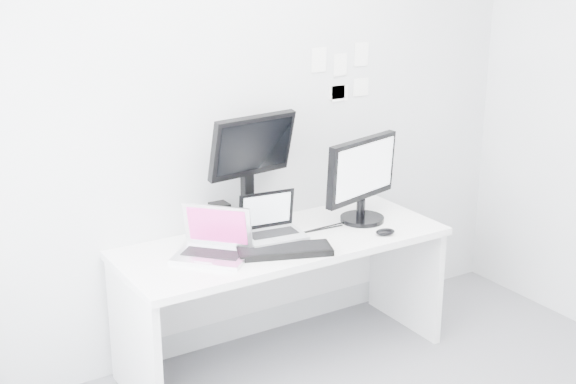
{
  "coord_description": "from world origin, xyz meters",
  "views": [
    {
      "loc": [
        -2.05,
        -2.14,
        2.27
      ],
      "look_at": [
        0.02,
        1.23,
        1.0
      ],
      "focal_mm": 49.07,
      "sensor_mm": 36.0,
      "label": 1
    }
  ],
  "objects": [
    {
      "name": "keyboard",
      "position": [
        -0.1,
        1.07,
        0.75
      ],
      "size": [
        0.51,
        0.33,
        0.03
      ],
      "primitive_type": "cube",
      "rotation": [
        0.0,
        0.0,
        -0.36
      ],
      "color": "black",
      "rests_on": "desk"
    },
    {
      "name": "mouse",
      "position": [
        0.51,
        1.01,
        0.75
      ],
      "size": [
        0.12,
        0.1,
        0.04
      ],
      "primitive_type": "ellipsoid",
      "rotation": [
        0.0,
        0.0,
        -0.27
      ],
      "color": "black",
      "rests_on": "desk"
    },
    {
      "name": "wall_note_5",
      "position": [
        0.75,
        1.59,
        1.44
      ],
      "size": [
        0.11,
        0.0,
        0.1
      ],
      "primitive_type": "cube",
      "color": "white",
      "rests_on": "back_wall"
    },
    {
      "name": "samsung_monitor",
      "position": [
        0.54,
        1.26,
        0.98
      ],
      "size": [
        0.6,
        0.39,
        0.5
      ],
      "primitive_type": "cube",
      "rotation": [
        0.0,
        0.0,
        0.28
      ],
      "color": "black",
      "rests_on": "desk"
    },
    {
      "name": "back_wall",
      "position": [
        0.0,
        1.6,
        1.35
      ],
      "size": [
        3.6,
        0.0,
        3.6
      ],
      "primitive_type": "plane",
      "rotation": [
        1.57,
        0.0,
        0.0
      ],
      "color": "silver",
      "rests_on": "ground"
    },
    {
      "name": "wall_note_0",
      "position": [
        0.45,
        1.59,
        1.62
      ],
      "size": [
        0.1,
        0.0,
        0.14
      ],
      "primitive_type": "cube",
      "color": "white",
      "rests_on": "back_wall"
    },
    {
      "name": "dell_laptop",
      "position": [
        -0.06,
        1.24,
        0.86
      ],
      "size": [
        0.34,
        0.28,
        0.26
      ],
      "primitive_type": "cube",
      "rotation": [
        0.0,
        0.0,
        -0.12
      ],
      "color": "#A7ABAF",
      "rests_on": "desk"
    },
    {
      "name": "macbook",
      "position": [
        -0.45,
        1.2,
        0.87
      ],
      "size": [
        0.45,
        0.45,
        0.27
      ],
      "primitive_type": "cube",
      "rotation": [
        0.0,
        0.0,
        -0.82
      ],
      "color": "silver",
      "rests_on": "desk"
    },
    {
      "name": "wall_note_4",
      "position": [
        0.6,
        1.59,
        1.41
      ],
      "size": [
        0.12,
        0.0,
        0.1
      ],
      "primitive_type": "cube",
      "color": "white",
      "rests_on": "back_wall"
    },
    {
      "name": "wall_note_2",
      "position": [
        0.75,
        1.59,
        1.63
      ],
      "size": [
        0.1,
        0.0,
        0.14
      ],
      "primitive_type": "cube",
      "color": "white",
      "rests_on": "back_wall"
    },
    {
      "name": "wall_note_3",
      "position": [
        0.58,
        1.59,
        1.42
      ],
      "size": [
        0.11,
        0.0,
        0.08
      ],
      "primitive_type": "cube",
      "color": "white",
      "rests_on": "back_wall"
    },
    {
      "name": "wall_note_1",
      "position": [
        0.6,
        1.59,
        1.58
      ],
      "size": [
        0.09,
        0.0,
        0.13
      ],
      "primitive_type": "cube",
      "color": "white",
      "rests_on": "back_wall"
    },
    {
      "name": "desk",
      "position": [
        0.0,
        1.25,
        0.36
      ],
      "size": [
        1.8,
        0.7,
        0.73
      ],
      "primitive_type": "cube",
      "color": "white",
      "rests_on": "ground"
    },
    {
      "name": "rear_monitor",
      "position": [
        -0.09,
        1.44,
        1.07
      ],
      "size": [
        0.52,
        0.24,
        0.68
      ],
      "primitive_type": "cube",
      "rotation": [
        0.0,
        0.0,
        0.12
      ],
      "color": "black",
      "rests_on": "desk"
    },
    {
      "name": "speaker",
      "position": [
        -0.26,
        1.47,
        0.82
      ],
      "size": [
        0.12,
        0.12,
        0.19
      ],
      "primitive_type": "cube",
      "rotation": [
        0.0,
        0.0,
        0.29
      ],
      "color": "black",
      "rests_on": "desk"
    }
  ]
}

